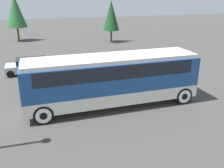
% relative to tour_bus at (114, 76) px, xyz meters
% --- Properties ---
extents(ground_plane, '(120.00, 120.00, 0.00)m').
position_rel_tour_bus_xyz_m(ground_plane, '(-0.10, 0.00, -1.93)').
color(ground_plane, '#423F3D').
extents(tour_bus, '(10.61, 2.65, 3.19)m').
position_rel_tour_bus_xyz_m(tour_bus, '(0.00, 0.00, 0.00)').
color(tour_bus, silver).
rests_on(tour_bus, ground_plane).
extents(parked_car_near, '(4.45, 1.87, 1.39)m').
position_rel_tour_bus_xyz_m(parked_car_near, '(-3.25, 5.05, -1.24)').
color(parked_car_near, '#2D5638').
rests_on(parked_car_near, ground_plane).
extents(parked_car_mid, '(4.72, 1.92, 1.33)m').
position_rel_tour_bus_xyz_m(parked_car_mid, '(-4.64, 8.71, -1.26)').
color(parked_car_mid, '#BCBCC1').
rests_on(parked_car_mid, ground_plane).
extents(tree_left, '(2.90, 2.90, 6.57)m').
position_rel_tour_bus_xyz_m(tree_left, '(-6.34, 25.96, 2.35)').
color(tree_left, brown).
rests_on(tree_left, ground_plane).
extents(tree_center, '(2.30, 2.30, 5.83)m').
position_rel_tour_bus_xyz_m(tree_center, '(6.49, 20.85, 1.82)').
color(tree_center, brown).
rests_on(tree_center, ground_plane).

